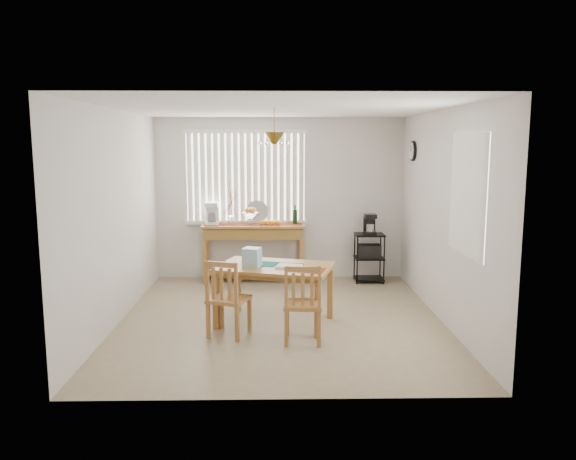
{
  "coord_description": "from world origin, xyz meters",
  "views": [
    {
      "loc": [
        -0.04,
        -6.82,
        2.19
      ],
      "look_at": [
        0.1,
        0.55,
        1.05
      ],
      "focal_mm": 35.0,
      "sensor_mm": 36.0,
      "label": 1
    }
  ],
  "objects_px": {
    "cart_items": "(370,225)",
    "chair_left": "(227,299)",
    "dining_table": "(275,272)",
    "chair_right": "(303,304)",
    "sideboard": "(254,239)",
    "wire_cart": "(369,253)"
  },
  "relations": [
    {
      "from": "dining_table",
      "to": "cart_items",
      "type": "bearing_deg",
      "value": 54.26
    },
    {
      "from": "sideboard",
      "to": "chair_right",
      "type": "relative_size",
      "value": 1.82
    },
    {
      "from": "cart_items",
      "to": "chair_right",
      "type": "height_order",
      "value": "cart_items"
    },
    {
      "from": "cart_items",
      "to": "chair_right",
      "type": "bearing_deg",
      "value": -113.1
    },
    {
      "from": "wire_cart",
      "to": "cart_items",
      "type": "xyz_separation_m",
      "value": [
        0.0,
        0.01,
        0.46
      ]
    },
    {
      "from": "cart_items",
      "to": "chair_left",
      "type": "height_order",
      "value": "cart_items"
    },
    {
      "from": "sideboard",
      "to": "chair_right",
      "type": "xyz_separation_m",
      "value": [
        0.65,
        -2.86,
        -0.25
      ]
    },
    {
      "from": "wire_cart",
      "to": "dining_table",
      "type": "distance_m",
      "value": 2.55
    },
    {
      "from": "dining_table",
      "to": "chair_right",
      "type": "bearing_deg",
      "value": -65.98
    },
    {
      "from": "cart_items",
      "to": "chair_left",
      "type": "distance_m",
      "value": 3.28
    },
    {
      "from": "sideboard",
      "to": "chair_left",
      "type": "bearing_deg",
      "value": -94.41
    },
    {
      "from": "wire_cart",
      "to": "chair_left",
      "type": "height_order",
      "value": "chair_left"
    },
    {
      "from": "chair_left",
      "to": "chair_right",
      "type": "bearing_deg",
      "value": -15.44
    },
    {
      "from": "dining_table",
      "to": "chair_left",
      "type": "bearing_deg",
      "value": -139.37
    },
    {
      "from": "wire_cart",
      "to": "dining_table",
      "type": "relative_size",
      "value": 0.5
    },
    {
      "from": "cart_items",
      "to": "dining_table",
      "type": "height_order",
      "value": "cart_items"
    },
    {
      "from": "cart_items",
      "to": "chair_left",
      "type": "xyz_separation_m",
      "value": [
        -2.03,
        -2.53,
        -0.48
      ]
    },
    {
      "from": "sideboard",
      "to": "wire_cart",
      "type": "distance_m",
      "value": 1.84
    },
    {
      "from": "cart_items",
      "to": "chair_right",
      "type": "relative_size",
      "value": 0.36
    },
    {
      "from": "wire_cart",
      "to": "dining_table",
      "type": "bearing_deg",
      "value": -125.85
    },
    {
      "from": "sideboard",
      "to": "chair_left",
      "type": "xyz_separation_m",
      "value": [
        -0.2,
        -2.62,
        -0.25
      ]
    },
    {
      "from": "chair_left",
      "to": "chair_right",
      "type": "xyz_separation_m",
      "value": [
        0.85,
        -0.23,
        -0.0
      ]
    }
  ]
}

